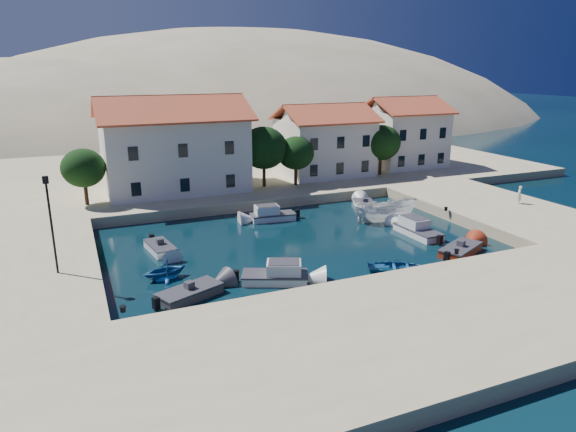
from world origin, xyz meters
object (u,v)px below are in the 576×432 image
object	(u,v)px
building_left	(174,143)
cabin_cruiser_south	(275,275)
rowboat_south	(399,272)
cabin_cruiser_east	(418,230)
building_right	(404,131)
pedestrian	(519,195)
building_mid	(324,139)
boat_east	(385,222)
lamppost	(50,216)

from	to	relation	value
building_left	cabin_cruiser_south	distance (m)	25.27
building_left	rowboat_south	bearing A→B (deg)	-69.51
cabin_cruiser_east	cabin_cruiser_south	bearing A→B (deg)	104.33
building_left	cabin_cruiser_east	xyz separation A→B (m)	(15.91, -20.40, -5.46)
building_left	building_right	world-z (taller)	building_left
cabin_cruiser_south	pedestrian	size ratio (longest dim) A/B	2.71
building_mid	cabin_cruiser_south	distance (m)	30.90
building_mid	cabin_cruiser_east	world-z (taller)	building_mid
building_left	pedestrian	bearing A→B (deg)	-33.08
boat_east	cabin_cruiser_south	bearing A→B (deg)	134.75
lamppost	boat_east	bearing A→B (deg)	8.33
cabin_cruiser_south	boat_east	world-z (taller)	cabin_cruiser_south
building_mid	boat_east	size ratio (longest dim) A/B	1.79
rowboat_south	boat_east	distance (m)	11.80
building_mid	building_left	bearing A→B (deg)	-176.82
cabin_cruiser_south	rowboat_south	distance (m)	8.63
building_right	cabin_cruiser_south	distance (m)	39.39
building_left	boat_east	xyz separation A→B (m)	(15.57, -16.04, -5.94)
lamppost	building_left	bearing A→B (deg)	60.10
building_mid	building_right	size ratio (longest dim) A/B	1.11
building_right	cabin_cruiser_east	size ratio (longest dim) A/B	2.07
building_left	boat_east	distance (m)	23.13
pedestrian	building_right	bearing A→B (deg)	-137.96
cabin_cruiser_east	building_left	bearing A→B (deg)	36.00
building_left	rowboat_south	distance (m)	28.77
lamppost	cabin_cruiser_east	bearing A→B (deg)	-0.83
building_mid	cabin_cruiser_south	world-z (taller)	building_mid
building_left	boat_east	size ratio (longest dim) A/B	2.51
lamppost	pedestrian	distance (m)	40.32
building_right	pedestrian	bearing A→B (deg)	-93.62
building_left	lamppost	distance (m)	23.10
boat_east	building_mid	bearing A→B (deg)	5.36
boat_east	lamppost	bearing A→B (deg)	111.82
building_mid	cabin_cruiser_east	bearing A→B (deg)	-95.59
pedestrian	lamppost	bearing A→B (deg)	-42.48
building_left	cabin_cruiser_south	bearing A→B (deg)	-86.72
building_right	cabin_cruiser_south	size ratio (longest dim) A/B	2.04
building_mid	cabin_cruiser_south	size ratio (longest dim) A/B	2.26
rowboat_south	pedestrian	distance (m)	20.43
lamppost	rowboat_south	xyz separation A→B (m)	(21.35, -6.37, -4.75)
building_right	cabin_cruiser_south	world-z (taller)	building_right
cabin_cruiser_east	rowboat_south	bearing A→B (deg)	132.64
cabin_cruiser_south	boat_east	size ratio (longest dim) A/B	0.79
building_right	boat_east	xyz separation A→B (m)	(-14.43, -18.04, -5.47)
rowboat_south	boat_east	bearing A→B (deg)	-2.41
building_left	building_mid	distance (m)	18.04
building_left	building_right	xyz separation A→B (m)	(30.00, 2.00, -0.46)
building_right	building_left	bearing A→B (deg)	-176.19
cabin_cruiser_south	rowboat_south	xyz separation A→B (m)	(8.44, -1.74, -0.48)
rowboat_south	boat_east	world-z (taller)	boat_east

